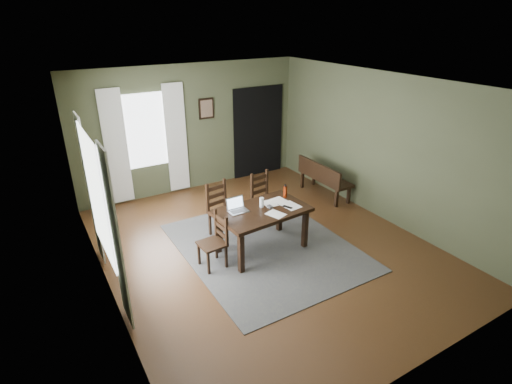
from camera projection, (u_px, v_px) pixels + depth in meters
ground at (265, 247)px, 6.75m from camera, size 5.00×6.00×0.01m
room_shell at (266, 144)px, 6.01m from camera, size 5.02×6.02×2.71m
rug at (265, 246)px, 6.74m from camera, size 2.60×3.20×0.01m
dining_table at (262, 215)px, 6.41m from camera, size 1.53×0.99×0.73m
chair_end at (215, 241)px, 6.08m from camera, size 0.41×0.41×0.87m
chair_back_left at (221, 210)px, 6.93m from camera, size 0.49×0.49×0.97m
chair_back_right at (264, 198)px, 7.41m from camera, size 0.47×0.47×0.95m
bench at (323, 176)px, 8.46m from camera, size 0.43×1.34×0.76m
laptop at (237, 207)px, 6.32m from camera, size 0.31×0.24×0.21m
computer_mouse at (270, 207)px, 6.42m from camera, size 0.06×0.10×0.03m
tv_remote at (288, 207)px, 6.43m from camera, size 0.10×0.17×0.02m
drinking_glass at (262, 202)px, 6.43m from camera, size 0.08×0.08×0.16m
water_bottle at (285, 191)px, 6.76m from camera, size 0.07×0.07×0.23m
paper_b at (291, 206)px, 6.50m from camera, size 0.28×0.34×0.00m
paper_c at (269, 203)px, 6.57m from camera, size 0.23×0.28×0.00m
paper_d at (280, 201)px, 6.66m from camera, size 0.25×0.31×0.00m
paper_e at (276, 214)px, 6.22m from camera, size 0.30×0.34×0.00m
window_left at (96, 196)px, 5.16m from camera, size 0.01×1.30×1.70m
window_back at (146, 131)px, 8.02m from camera, size 1.00×0.01×1.50m
curtain_left_near at (116, 240)px, 4.63m from camera, size 0.03×0.48×2.30m
curtain_left_far at (90, 191)px, 5.92m from camera, size 0.03×0.48×2.30m
curtain_back_left at (116, 148)px, 7.81m from camera, size 0.44×0.03×2.30m
curtain_back_right at (176, 139)px, 8.38m from camera, size 0.44×0.03×2.30m
framed_picture at (206, 109)px, 8.52m from camera, size 0.34×0.03×0.44m
doorway_back at (258, 132)px, 9.42m from camera, size 1.30×0.03×2.10m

